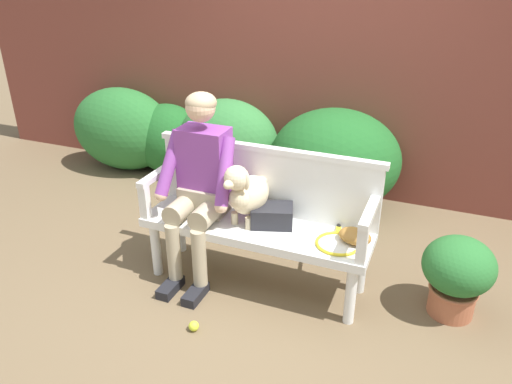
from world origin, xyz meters
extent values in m
plane|color=brown|center=(0.00, 0.00, 0.00)|extent=(40.00, 40.00, 0.00)
cube|color=brown|center=(0.00, 1.86, 1.32)|extent=(8.00, 0.30, 2.64)
ellipsoid|color=#1E5B23|center=(0.20, 1.44, 0.46)|extent=(1.20, 1.11, 0.91)
ellipsoid|color=#337538|center=(-0.90, 1.47, 0.45)|extent=(1.05, 0.74, 0.89)
ellipsoid|color=#286B2D|center=(-2.15, 1.45, 0.45)|extent=(1.17, 0.74, 0.89)
ellipsoid|color=#1E5B23|center=(-1.63, 1.52, 0.38)|extent=(0.80, 0.64, 0.75)
cube|color=white|center=(0.00, 0.00, 0.45)|extent=(1.59, 0.47, 0.06)
cylinder|color=white|center=(-0.72, -0.18, 0.21)|extent=(0.07, 0.07, 0.42)
cylinder|color=white|center=(0.72, -0.18, 0.21)|extent=(0.07, 0.07, 0.42)
cylinder|color=white|center=(-0.72, 0.18, 0.21)|extent=(0.07, 0.07, 0.42)
cylinder|color=white|center=(0.72, 0.18, 0.21)|extent=(0.07, 0.07, 0.42)
cube|color=white|center=(0.00, 0.21, 0.71)|extent=(1.59, 0.05, 0.46)
cube|color=white|center=(0.00, 0.21, 0.96)|extent=(1.63, 0.06, 0.04)
cube|color=white|center=(-0.76, -0.20, 0.60)|extent=(0.06, 0.06, 0.24)
cube|color=white|center=(-0.76, 0.00, 0.74)|extent=(0.06, 0.47, 0.04)
cube|color=white|center=(0.76, -0.20, 0.60)|extent=(0.06, 0.06, 0.24)
cube|color=white|center=(0.76, 0.00, 0.74)|extent=(0.06, 0.47, 0.04)
cube|color=black|center=(-0.51, -0.34, 0.04)|extent=(0.10, 0.24, 0.07)
cylinder|color=tan|center=(-0.51, -0.26, 0.28)|extent=(0.10, 0.10, 0.43)
cylinder|color=tan|center=(-0.51, -0.10, 0.56)|extent=(0.15, 0.31, 0.15)
cube|color=black|center=(-0.31, -0.34, 0.04)|extent=(0.10, 0.24, 0.07)
cylinder|color=tan|center=(-0.31, -0.26, 0.28)|extent=(0.10, 0.10, 0.43)
cylinder|color=tan|center=(-0.31, -0.10, 0.56)|extent=(0.15, 0.31, 0.15)
cube|color=tan|center=(-0.41, 0.05, 0.58)|extent=(0.32, 0.24, 0.20)
cube|color=#843D93|center=(-0.41, 0.07, 0.84)|extent=(0.34, 0.22, 0.52)
cylinder|color=#843D93|center=(-0.62, -0.04, 0.86)|extent=(0.14, 0.32, 0.44)
sphere|color=#DBB28E|center=(-0.64, -0.16, 0.66)|extent=(0.09, 0.09, 0.09)
cylinder|color=#843D93|center=(-0.20, -0.04, 0.86)|extent=(0.14, 0.32, 0.44)
sphere|color=#DBB28E|center=(-0.18, -0.16, 0.66)|extent=(0.09, 0.09, 0.09)
sphere|color=#DBB28E|center=(-0.41, 0.05, 1.25)|extent=(0.20, 0.20, 0.20)
ellipsoid|color=tan|center=(-0.41, 0.06, 1.28)|extent=(0.21, 0.21, 0.14)
cylinder|color=beige|center=(-0.14, -0.04, 0.52)|extent=(0.05, 0.05, 0.09)
cylinder|color=beige|center=(-0.02, -0.07, 0.52)|extent=(0.05, 0.05, 0.09)
cylinder|color=beige|center=(-0.10, 0.15, 0.52)|extent=(0.05, 0.05, 0.09)
cylinder|color=beige|center=(0.02, 0.12, 0.52)|extent=(0.05, 0.05, 0.09)
ellipsoid|color=beige|center=(-0.06, 0.04, 0.67)|extent=(0.29, 0.37, 0.26)
sphere|color=beige|center=(-0.09, -0.07, 0.70)|extent=(0.15, 0.15, 0.15)
sphere|color=beige|center=(-0.09, -0.10, 0.86)|extent=(0.16, 0.16, 0.16)
ellipsoid|color=beige|center=(-0.11, -0.17, 0.84)|extent=(0.09, 0.11, 0.06)
ellipsoid|color=beige|center=(-0.16, -0.08, 0.84)|extent=(0.06, 0.05, 0.12)
ellipsoid|color=beige|center=(-0.02, -0.11, 0.84)|extent=(0.06, 0.05, 0.12)
sphere|color=beige|center=(-0.03, 0.19, 0.73)|extent=(0.08, 0.08, 0.08)
torus|color=yellow|center=(0.58, -0.04, 0.49)|extent=(0.35, 0.35, 0.02)
cylinder|color=silver|center=(0.58, -0.04, 0.48)|extent=(0.25, 0.25, 0.00)
cube|color=yellow|center=(0.55, 0.12, 0.49)|extent=(0.05, 0.08, 0.02)
cylinder|color=black|center=(0.52, 0.26, 0.49)|extent=(0.07, 0.22, 0.03)
ellipsoid|color=#9E6B2D|center=(0.67, 0.03, 0.52)|extent=(0.26, 0.23, 0.09)
cube|color=#232328|center=(0.10, 0.05, 0.55)|extent=(0.33, 0.28, 0.14)
sphere|color=#CCDB33|center=(-0.17, -0.63, 0.03)|extent=(0.07, 0.07, 0.07)
cylinder|color=#A85B3D|center=(1.32, 0.17, 0.09)|extent=(0.29, 0.29, 0.19)
torus|color=#A85B3D|center=(1.32, 0.17, 0.19)|extent=(0.32, 0.32, 0.02)
ellipsoid|color=#286B2D|center=(1.32, 0.17, 0.37)|extent=(0.46, 0.46, 0.37)
camera|label=1|loc=(1.11, -2.74, 2.15)|focal=34.62mm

